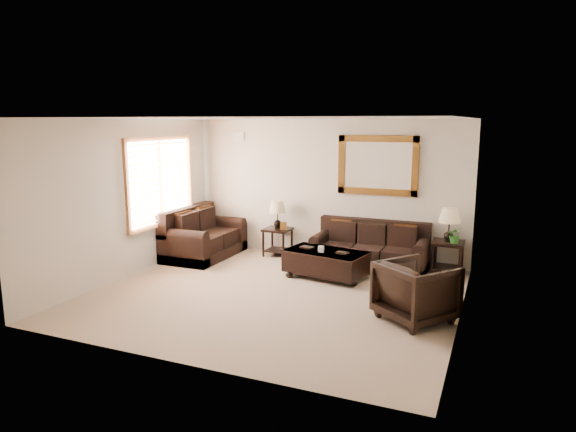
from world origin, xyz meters
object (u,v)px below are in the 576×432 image
at_px(sofa, 370,251).
at_px(end_table_right, 449,231).
at_px(armchair, 416,289).
at_px(loveseat, 202,239).
at_px(end_table_left, 278,220).
at_px(coffee_table, 326,261).

relative_size(sofa, end_table_right, 1.75).
bearing_deg(end_table_right, sofa, -175.74).
bearing_deg(sofa, armchair, -62.63).
relative_size(sofa, loveseat, 1.20).
bearing_deg(armchair, end_table_left, -0.72).
bearing_deg(sofa, coffee_table, -121.00).
bearing_deg(loveseat, coffee_table, -98.28).
height_order(loveseat, coffee_table, loveseat).
distance_m(end_table_right, armchair, 2.43).
bearing_deg(sofa, end_table_right, 4.26).
relative_size(end_table_left, end_table_right, 0.94).
bearing_deg(armchair, end_table_right, -56.72).
relative_size(sofa, armchair, 2.31).
relative_size(loveseat, end_table_left, 1.54).
xyz_separation_m(end_table_left, end_table_right, (3.27, -0.01, 0.04)).
height_order(sofa, coffee_table, sofa).
bearing_deg(end_table_left, armchair, -37.87).
bearing_deg(end_table_right, coffee_table, -151.84).
relative_size(end_table_left, armchair, 1.25).
bearing_deg(armchair, sofa, -25.47).
distance_m(end_table_right, coffee_table, 2.22).
distance_m(end_table_left, coffee_table, 1.77).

